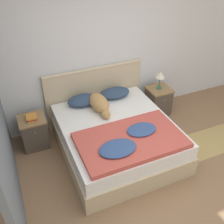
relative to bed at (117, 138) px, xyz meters
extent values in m
plane|color=#896647|center=(0.14, -1.07, -0.27)|extent=(16.00, 16.00, 0.00)
cube|color=silver|center=(0.14, 1.06, 1.00)|extent=(9.00, 0.06, 2.55)
cube|color=#C6B28E|center=(0.00, 0.00, -0.11)|extent=(1.73, 1.93, 0.32)
cube|color=white|center=(0.00, 0.00, 0.17)|extent=(1.67, 1.87, 0.23)
cube|color=#C6B28E|center=(0.00, 0.99, 0.25)|extent=(1.81, 0.04, 1.05)
cylinder|color=#C6B28E|center=(0.00, 0.99, 0.78)|extent=(1.81, 0.06, 0.06)
cube|color=#4C4238|center=(-1.20, 0.68, -0.01)|extent=(0.41, 0.40, 0.52)
cube|color=#937047|center=(-1.20, 0.68, 0.26)|extent=(0.43, 0.42, 0.03)
sphere|color=#937047|center=(-1.20, 0.48, 0.13)|extent=(0.02, 0.02, 0.02)
cube|color=#4C4238|center=(1.20, 0.68, -0.01)|extent=(0.41, 0.40, 0.52)
cube|color=#937047|center=(1.20, 0.68, 0.26)|extent=(0.43, 0.42, 0.03)
sphere|color=#937047|center=(1.20, 0.48, 0.13)|extent=(0.02, 0.02, 0.02)
ellipsoid|color=navy|center=(-0.30, 0.74, 0.36)|extent=(0.54, 0.34, 0.16)
ellipsoid|color=navy|center=(0.30, 0.74, 0.36)|extent=(0.54, 0.34, 0.16)
cube|color=#BC4C42|center=(0.00, -0.46, 0.32)|extent=(1.49, 0.91, 0.07)
ellipsoid|color=#334C7F|center=(-0.26, -0.60, 0.38)|extent=(0.52, 0.36, 0.06)
ellipsoid|color=#334C7F|center=(0.22, -0.37, 0.37)|extent=(0.45, 0.32, 0.06)
ellipsoid|color=tan|center=(-0.10, 0.51, 0.40)|extent=(0.28, 0.53, 0.23)
sphere|color=tan|center=(-0.10, 0.21, 0.35)|extent=(0.15, 0.15, 0.15)
ellipsoid|color=tan|center=(-0.10, 0.15, 0.34)|extent=(0.07, 0.08, 0.06)
cone|color=tan|center=(-0.14, 0.22, 0.41)|extent=(0.05, 0.05, 0.05)
cone|color=tan|center=(-0.06, 0.22, 0.41)|extent=(0.05, 0.05, 0.05)
ellipsoid|color=tan|center=(-0.06, 0.73, 0.33)|extent=(0.16, 0.24, 0.08)
cube|color=gold|center=(-1.20, 0.68, 0.29)|extent=(0.13, 0.21, 0.02)
cube|color=#AD2D28|center=(-1.19, 0.66, 0.31)|extent=(0.15, 0.20, 0.02)
cube|color=orange|center=(-1.19, 0.66, 0.33)|extent=(0.18, 0.18, 0.02)
cylinder|color=#336B4C|center=(1.20, 0.70, 0.28)|extent=(0.11, 0.11, 0.02)
cylinder|color=#336B4C|center=(1.20, 0.70, 0.40)|extent=(0.02, 0.02, 0.20)
cone|color=beige|center=(1.20, 0.70, 0.56)|extent=(0.18, 0.18, 0.12)
cube|color=tan|center=(1.65, -0.46, -0.27)|extent=(1.26, 0.62, 0.00)
camera|label=1|loc=(-1.36, -2.92, 2.77)|focal=42.00mm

